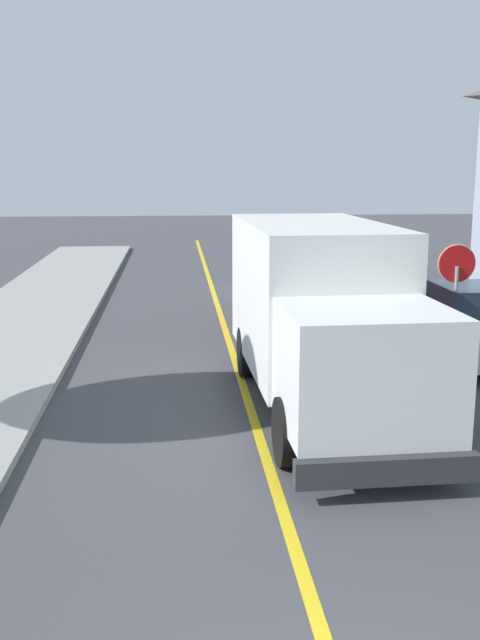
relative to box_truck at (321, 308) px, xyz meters
The scene contains 6 objects.
centre_line_yellow 2.71m from the box_truck, 126.99° to the left, with size 0.16×56.00×0.01m, color gold.
box_truck is the anchor object (origin of this frame).
parked_car_near 6.64m from the box_truck, 83.64° to the left, with size 1.83×4.41×1.67m.
parked_car_mid 12.28m from the box_truck, 86.16° to the left, with size 1.99×4.47×1.67m.
parked_van_across 4.95m from the box_truck, 35.36° to the left, with size 1.84×4.41×1.67m.
stop_sign 3.74m from the box_truck, 31.15° to the left, with size 0.80×0.10×2.65m.
Camera 1 is at (-1.27, -3.75, 4.17)m, focal length 40.26 mm.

